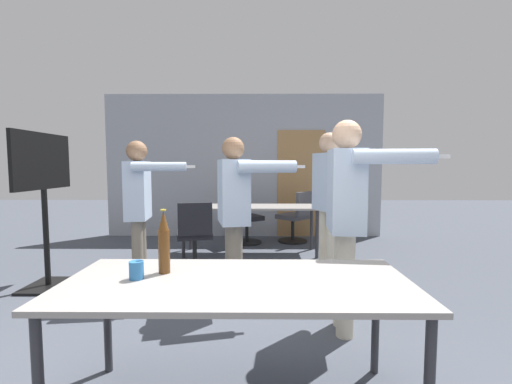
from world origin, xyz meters
TOP-DOWN VIEW (x-y plane):
  - back_wall at (0.03, 5.15)m, footprint 5.31×0.12m
  - conference_table_near at (0.17, 0.34)m, footprint 1.90×0.83m
  - conference_table_far at (0.16, 3.77)m, footprint 2.11×0.65m
  - tv_screen at (-2.11, 2.27)m, footprint 0.44×1.00m
  - person_right_polo at (0.05, 1.90)m, footprint 0.87×0.69m
  - person_far_watching at (1.12, 2.50)m, footprint 0.89×0.55m
  - person_center_tall at (-1.01, 2.18)m, footprint 0.79×0.57m
  - person_left_plaid at (1.01, 1.27)m, footprint 0.79×0.73m
  - office_chair_far_left at (-0.57, 3.01)m, footprint 0.56×0.61m
  - office_chair_far_right at (0.01, 4.45)m, footprint 0.68×0.66m
  - office_chair_mid_tucked at (0.96, 4.55)m, footprint 0.69×0.68m
  - beer_bottle at (-0.27, 0.46)m, footprint 0.07×0.07m
  - drink_cup at (-0.39, 0.35)m, footprint 0.08×0.08m

SIDE VIEW (x-z plane):
  - office_chair_far_left at x=-0.57m, z-range -0.04..0.87m
  - office_chair_far_right at x=0.01m, z-range -0.03..0.88m
  - office_chair_mid_tucked at x=0.96m, z-range -0.03..0.89m
  - conference_table_far at x=0.16m, z-range 0.30..1.06m
  - conference_table_near at x=0.17m, z-range 0.31..1.06m
  - drink_cup at x=-0.39m, z-range 0.75..0.85m
  - beer_bottle at x=-0.27m, z-range 0.74..1.12m
  - person_right_polo at x=0.05m, z-range 0.16..1.82m
  - person_center_tall at x=-1.01m, z-range 0.18..1.82m
  - person_left_plaid at x=1.01m, z-range 0.18..1.92m
  - tv_screen at x=-2.11m, z-range 0.21..1.95m
  - person_far_watching at x=1.12m, z-range 0.20..1.96m
  - back_wall at x=0.03m, z-range -0.01..2.72m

